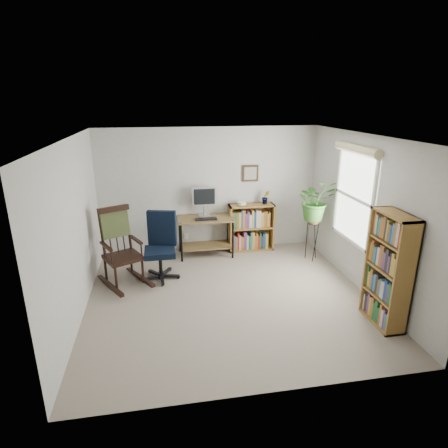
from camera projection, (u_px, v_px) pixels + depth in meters
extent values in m
cube|color=gray|center=(229.00, 297.00, 5.72)|extent=(4.20, 4.00, 0.00)
cube|color=silver|center=(229.00, 137.00, 4.96)|extent=(4.20, 4.00, 0.00)
cube|color=#BBBBB6|center=(210.00, 191.00, 7.20)|extent=(4.20, 0.00, 2.40)
cube|color=#BBBBB6|center=(269.00, 290.00, 3.47)|extent=(4.20, 0.00, 2.40)
cube|color=#BBBBB6|center=(75.00, 231.00, 4.99)|extent=(0.00, 4.00, 2.40)
cube|color=#BBBBB6|center=(364.00, 215.00, 5.68)|extent=(0.00, 4.00, 2.40)
cube|color=black|center=(206.00, 219.00, 6.93)|extent=(0.40, 0.15, 0.02)
imported|color=#336C25|center=(317.00, 181.00, 6.60)|extent=(1.69, 1.88, 1.46)
imported|color=#336C25|center=(265.00, 201.00, 7.29)|extent=(0.13, 0.24, 0.11)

